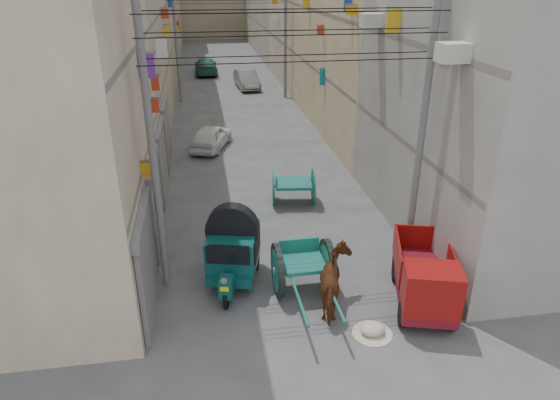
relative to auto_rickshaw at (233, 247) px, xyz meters
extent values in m
cube|color=#69635E|center=(-2.44, 2.10, 2.13)|extent=(0.25, 9.80, 0.18)
cube|color=#69635E|center=(-2.44, 2.10, 5.13)|extent=(0.25, 9.80, 0.18)
cube|color=#A69B8E|center=(-6.32, 13.10, 4.93)|extent=(8.00, 12.00, 12.00)
cube|color=#69635E|center=(-2.44, 13.10, 2.13)|extent=(0.25, 11.76, 0.18)
cube|color=#69635E|center=(-2.44, 13.10, 5.13)|extent=(0.25, 11.76, 0.18)
cube|color=#69635E|center=(-2.44, 26.10, 2.13)|extent=(0.25, 13.72, 0.18)
cube|color=#69635E|center=(-2.44, 26.10, 5.13)|extent=(0.25, 13.72, 0.18)
cube|color=#69635E|center=(-2.44, 40.10, 2.13)|extent=(0.25, 13.72, 0.18)
cube|color=#69635E|center=(-2.44, 53.10, 2.13)|extent=(0.25, 11.76, 0.18)
cube|color=#9D9993|center=(9.68, 2.10, 5.43)|extent=(8.00, 10.00, 13.00)
cube|color=#69635E|center=(5.80, 2.10, 2.13)|extent=(0.25, 9.80, 0.18)
cube|color=#69635E|center=(5.80, 2.10, 5.13)|extent=(0.25, 9.80, 0.18)
cube|color=#C8B48B|center=(9.68, 13.10, 4.93)|extent=(8.00, 12.00, 12.00)
cube|color=#69635E|center=(5.80, 13.10, 2.13)|extent=(0.25, 11.76, 0.18)
cube|color=#69635E|center=(5.80, 13.10, 5.13)|extent=(0.25, 11.76, 0.18)
cube|color=#69635E|center=(5.80, 26.10, 2.13)|extent=(0.25, 13.72, 0.18)
cube|color=#69635E|center=(5.80, 40.10, 2.13)|extent=(0.25, 13.72, 0.18)
cube|color=#69635E|center=(5.80, 53.10, 2.13)|extent=(0.25, 11.76, 0.18)
cube|color=#4F5054|center=(-2.24, -1.10, 0.23)|extent=(0.12, 3.00, 2.60)
cube|color=slate|center=(-2.22, -1.10, 1.68)|extent=(0.18, 3.20, 0.25)
cube|color=#4F5054|center=(-2.24, 2.60, 0.23)|extent=(0.12, 3.00, 2.60)
cube|color=slate|center=(-2.22, 2.60, 1.68)|extent=(0.18, 3.20, 0.25)
cube|color=#4F5054|center=(-2.24, 6.30, 0.23)|extent=(0.12, 3.00, 2.60)
cube|color=slate|center=(-2.22, 6.30, 1.68)|extent=(0.18, 3.20, 0.25)
cube|color=#4F5054|center=(-2.24, 10.10, 0.23)|extent=(0.12, 3.00, 2.60)
cube|color=slate|center=(-2.22, 10.10, 1.68)|extent=(0.18, 3.20, 0.25)
cube|color=gold|center=(5.49, 28.38, 4.91)|extent=(0.38, 0.08, 0.41)
cube|color=#AA3316|center=(-2.19, 35.71, 2.56)|extent=(0.27, 0.08, 0.71)
cube|color=gold|center=(-2.10, 0.53, 2.28)|extent=(0.44, 0.08, 0.42)
cube|color=white|center=(-2.10, 9.90, 4.10)|extent=(0.45, 0.08, 0.84)
cube|color=#AA3316|center=(-2.13, 3.86, 3.17)|extent=(0.38, 0.08, 0.44)
cube|color=white|center=(5.46, 27.64, 3.79)|extent=(0.43, 0.08, 0.72)
cube|color=gold|center=(-2.17, 32.17, 2.60)|extent=(0.31, 0.08, 0.44)
cube|color=#AA3316|center=(5.50, 13.12, 4.34)|extent=(0.35, 0.08, 0.45)
cube|color=gold|center=(5.51, 16.75, 5.58)|extent=(0.34, 0.08, 0.79)
cube|color=#AA3316|center=(-2.18, 6.12, 3.43)|extent=(0.28, 0.08, 0.52)
cube|color=#1845AC|center=(-2.18, 23.72, 5.19)|extent=(0.28, 0.08, 0.74)
cube|color=#0D7B92|center=(5.55, 12.61, 2.15)|extent=(0.26, 0.08, 0.80)
cube|color=#0D7B92|center=(5.51, 3.47, 5.62)|extent=(0.34, 0.08, 0.55)
cube|color=#642998|center=(-2.08, 2.65, 4.61)|extent=(0.47, 0.08, 0.67)
cube|color=#AA3316|center=(-2.12, 15.25, 5.07)|extent=(0.40, 0.08, 0.47)
cube|color=gold|center=(-2.16, 15.76, 4.17)|extent=(0.32, 0.08, 0.55)
cube|color=gold|center=(5.44, 7.84, 5.66)|extent=(0.47, 0.08, 0.35)
cube|color=#1845AC|center=(5.52, 8.68, 6.01)|extent=(0.32, 0.08, 0.89)
cube|color=gold|center=(5.46, 3.39, 5.66)|extent=(0.44, 0.08, 0.69)
cube|color=#AA3316|center=(-2.38, 0.10, 1.93)|extent=(0.10, 3.20, 0.80)
cube|color=#AA3316|center=(-2.38, 9.10, 1.93)|extent=(0.10, 3.20, 0.80)
cube|color=#0D7B92|center=(-2.38, 21.10, 1.93)|extent=(0.10, 3.20, 0.80)
cube|color=#AA3316|center=(-2.38, 33.10, 1.93)|extent=(0.10, 3.20, 0.80)
cube|color=white|center=(5.74, 0.10, 1.93)|extent=(0.10, 3.20, 0.80)
cube|color=#0D7B92|center=(5.74, 9.10, 1.93)|extent=(0.10, 3.20, 0.80)
cube|color=#AA3316|center=(5.74, 21.10, 1.93)|extent=(0.10, 3.20, 0.80)
cube|color=gold|center=(5.74, 33.10, 1.93)|extent=(0.10, 3.20, 0.80)
cube|color=beige|center=(5.33, -0.90, 5.33)|extent=(0.70, 0.55, 0.45)
cube|color=beige|center=(5.33, 5.10, 5.53)|extent=(0.70, 0.55, 0.45)
cylinder|color=slate|center=(-1.92, 0.10, 2.93)|extent=(0.20, 0.20, 8.00)
cylinder|color=slate|center=(5.28, 0.10, 2.93)|extent=(0.20, 0.20, 8.00)
cylinder|color=slate|center=(-1.92, 22.10, 2.93)|extent=(0.20, 0.20, 8.00)
cylinder|color=slate|center=(5.28, 22.10, 2.93)|extent=(0.20, 0.20, 8.00)
cylinder|color=black|center=(1.68, -0.40, 5.13)|extent=(7.40, 0.02, 0.02)
cylinder|color=black|center=(1.68, -0.40, 5.73)|extent=(7.40, 0.02, 0.02)
cylinder|color=black|center=(1.68, -0.40, 6.23)|extent=(7.40, 0.02, 0.02)
cylinder|color=black|center=(1.68, 0.60, 5.13)|extent=(7.40, 0.02, 0.02)
cylinder|color=black|center=(1.68, 0.60, 5.73)|extent=(7.40, 0.02, 0.02)
cylinder|color=black|center=(1.68, 0.60, 6.23)|extent=(7.40, 0.02, 0.02)
cylinder|color=black|center=(1.68, 6.10, 5.13)|extent=(7.40, 0.02, 0.02)
cylinder|color=black|center=(1.68, 6.10, 5.73)|extent=(7.40, 0.02, 0.02)
cylinder|color=black|center=(1.68, 14.10, 5.13)|extent=(7.40, 0.02, 0.02)
cylinder|color=black|center=(1.68, 14.10, 5.73)|extent=(7.40, 0.02, 0.02)
cylinder|color=black|center=(1.68, 22.10, 5.13)|extent=(7.40, 0.02, 0.02)
cylinder|color=black|center=(-0.31, -1.28, -0.78)|extent=(0.25, 0.58, 0.57)
cylinder|color=black|center=(-0.40, 0.74, -0.78)|extent=(0.25, 0.58, 0.57)
cylinder|color=black|center=(0.69, 0.47, -0.78)|extent=(0.25, 0.58, 0.57)
cube|color=#0B403E|center=(0.00, 0.01, -0.58)|extent=(1.69, 2.18, 0.29)
cube|color=#0B403E|center=(-0.29, -1.23, -0.46)|extent=(0.45, 0.53, 0.56)
cylinder|color=silver|center=(-0.35, -1.46, -0.10)|extent=(0.19, 0.09, 0.18)
cube|color=yellow|center=(-0.35, -1.48, -0.36)|extent=(0.23, 0.08, 0.12)
cube|color=#0B403E|center=(0.01, 0.06, 0.00)|extent=(1.69, 1.99, 0.97)
cube|color=black|center=(-0.19, -0.80, 0.26)|extent=(1.15, 0.33, 0.56)
cube|color=black|center=(-0.64, 0.22, 0.10)|extent=(0.32, 1.20, 0.66)
cube|color=black|center=(0.67, -0.10, 0.10)|extent=(0.32, 1.20, 0.66)
cube|color=white|center=(-0.20, -0.83, -0.51)|extent=(1.25, 0.35, 0.06)
cylinder|color=black|center=(1.13, -0.88, -0.32)|extent=(0.18, 1.51, 1.50)
cylinder|color=#155F55|center=(1.13, -0.88, -0.32)|extent=(0.20, 1.18, 1.17)
cylinder|color=slate|center=(1.13, -0.88, -0.32)|extent=(0.24, 0.20, 0.19)
cylinder|color=black|center=(2.53, -0.86, -0.32)|extent=(0.18, 1.51, 1.50)
cylinder|color=#155F55|center=(2.53, -0.86, -0.32)|extent=(0.20, 1.18, 1.17)
cylinder|color=slate|center=(2.53, -0.86, -0.32)|extent=(0.24, 0.20, 0.19)
cylinder|color=slate|center=(1.83, -0.87, -0.32)|extent=(1.45, 0.10, 0.09)
cube|color=#155F55|center=(1.83, -0.87, -0.12)|extent=(1.14, 1.20, 0.11)
cube|color=#155F55|center=(1.82, -0.33, 0.11)|extent=(1.13, 0.10, 0.38)
cylinder|color=#155F55|center=(1.42, -2.22, -0.21)|extent=(0.11, 2.47, 0.08)
cylinder|color=#155F55|center=(2.28, -2.21, -0.21)|extent=(0.11, 2.47, 0.08)
cylinder|color=black|center=(4.01, -2.71, -0.76)|extent=(0.33, 0.63, 0.61)
cylinder|color=black|center=(4.59, -0.75, -0.76)|extent=(0.33, 0.63, 0.61)
cylinder|color=black|center=(5.17, -3.05, -0.76)|extent=(0.33, 0.63, 0.61)
cylinder|color=black|center=(5.74, -1.09, -0.76)|extent=(0.33, 0.63, 0.61)
cube|color=#5D0D18|center=(4.88, -1.90, -0.56)|extent=(2.15, 3.31, 0.32)
cube|color=maroon|center=(4.58, -2.92, 0.09)|extent=(1.56, 1.31, 1.16)
cube|color=black|center=(4.45, -3.34, 0.18)|extent=(1.17, 0.39, 0.51)
cube|color=#5D0D18|center=(5.02, -1.41, -0.31)|extent=(1.91, 2.34, 0.11)
cube|color=maroon|center=(4.37, -1.22, 0.09)|extent=(0.63, 1.97, 0.79)
cube|color=maroon|center=(5.67, -1.60, 0.09)|extent=(0.63, 1.97, 0.79)
cube|color=maroon|center=(5.31, -0.45, 0.09)|extent=(1.35, 0.45, 0.79)
cylinder|color=#155F55|center=(1.88, 4.94, -0.37)|extent=(0.26, 1.40, 1.40)
cylinder|color=#155F55|center=(3.38, 4.74, -0.37)|extent=(0.26, 1.40, 1.40)
cube|color=#155F55|center=(2.63, 4.84, -0.24)|extent=(1.50, 1.36, 0.11)
cylinder|color=slate|center=(2.63, 4.84, -0.37)|extent=(1.56, 0.30, 0.09)
ellipsoid|color=beige|center=(3.17, -2.93, -0.91)|extent=(0.62, 0.50, 0.31)
imported|color=brown|center=(2.54, -1.79, -0.26)|extent=(1.28, 2.05, 1.61)
imported|color=silver|center=(-0.23, 11.90, -0.47)|extent=(2.45, 3.76, 1.19)
imported|color=slate|center=(2.92, 25.50, -0.40)|extent=(1.78, 4.15, 1.33)
imported|color=#205D44|center=(0.03, 31.59, -0.41)|extent=(1.89, 4.57, 1.32)
camera|label=1|loc=(-0.64, -12.22, 7.12)|focal=32.00mm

